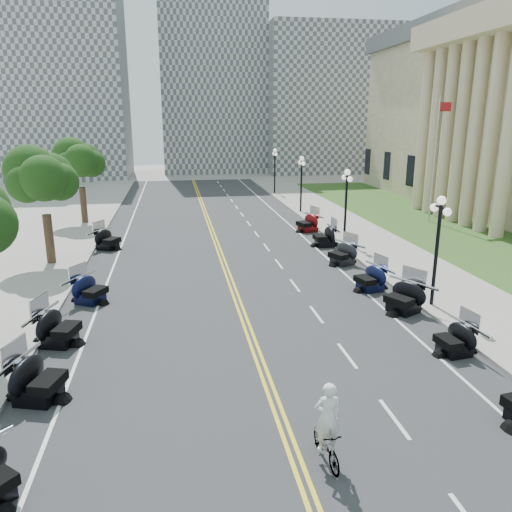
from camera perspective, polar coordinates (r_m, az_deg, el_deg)
name	(u,v)px	position (r m, az deg, el deg)	size (l,w,h in m)	color
ground	(260,362)	(17.96, 0.48, -12.07)	(160.00, 160.00, 0.00)	gray
road	(229,277)	(27.14, -3.13, -2.39)	(16.00, 90.00, 0.01)	#333335
centerline_yellow_a	(227,277)	(27.12, -3.38, -2.39)	(0.12, 90.00, 0.00)	yellow
centerline_yellow_b	(231,277)	(27.15, -2.88, -2.37)	(0.12, 90.00, 0.00)	yellow
edge_line_north	(342,271)	(28.50, 9.77, -1.71)	(0.12, 90.00, 0.00)	white
edge_line_south	(107,283)	(27.24, -16.65, -2.95)	(0.12, 90.00, 0.00)	white
lane_dash_5	(394,419)	(15.51, 15.51, -17.46)	(0.12, 2.00, 0.00)	white
lane_dash_6	(347,355)	(18.71, 10.37, -11.11)	(0.12, 2.00, 0.00)	white
lane_dash_7	(316,314)	(22.17, 6.92, -6.63)	(0.12, 2.00, 0.00)	white
lane_dash_8	(295,285)	(25.79, 4.46, -3.36)	(0.12, 2.00, 0.00)	white
lane_dash_9	(279,264)	(29.51, 2.62, -0.90)	(0.12, 2.00, 0.00)	white
lane_dash_10	(266,247)	(33.29, 1.20, 1.01)	(0.12, 2.00, 0.00)	white
lane_dash_11	(257,234)	(37.12, 0.07, 2.52)	(0.12, 2.00, 0.00)	white
lane_dash_12	(249,223)	(40.98, -0.85, 3.75)	(0.12, 2.00, 0.00)	white
lane_dash_13	(242,214)	(44.87, -1.61, 4.76)	(0.12, 2.00, 0.00)	white
lane_dash_14	(236,207)	(48.77, -2.25, 5.62)	(0.12, 2.00, 0.00)	white
lane_dash_15	(232,201)	(52.69, -2.80, 6.34)	(0.12, 2.00, 0.00)	white
lane_dash_16	(228,195)	(56.62, -3.27, 6.97)	(0.12, 2.00, 0.00)	white
lane_dash_17	(224,190)	(60.56, -3.69, 7.51)	(0.12, 2.00, 0.00)	white
lane_dash_18	(221,186)	(64.51, -4.05, 7.99)	(0.12, 2.00, 0.00)	white
lane_dash_19	(218,182)	(68.46, -4.37, 8.41)	(0.12, 2.00, 0.00)	white
sidewalk_north	(410,267)	(30.05, 17.19, -1.17)	(5.00, 90.00, 0.15)	#9E9991
sidewalk_south	(24,286)	(28.07, -24.99, -3.10)	(5.00, 90.00, 0.15)	#9E9991
lawn	(449,233)	(40.16, 21.16, 2.52)	(9.00, 60.00, 0.10)	#356023
distant_block_a	(60,84)	(79.32, -21.52, 17.79)	(18.00, 14.00, 26.00)	gray
distant_block_b	(212,75)	(84.24, -5.05, 19.91)	(16.00, 12.00, 30.00)	gray
distant_block_c	(326,101)	(84.45, 8.03, 17.09)	(20.00, 14.00, 22.00)	gray
street_lamp_2	(436,252)	(23.43, 19.92, 0.42)	(0.50, 1.20, 4.90)	black
street_lamp_3	(346,207)	(34.14, 10.22, 5.57)	(0.50, 1.20, 4.90)	black
street_lamp_4	(301,184)	(45.50, 5.19, 8.16)	(0.50, 1.20, 4.90)	black
street_lamp_5	(275,171)	(57.12, 2.16, 9.67)	(0.50, 1.20, 4.90)	black
flagpole	(434,161)	(43.15, 19.71, 10.15)	(1.10, 0.20, 10.00)	silver
tree_3	(43,184)	(30.77, -23.16, 7.58)	(4.80, 4.80, 9.20)	#235619
tree_4	(80,165)	(42.47, -19.47, 9.76)	(4.80, 4.80, 9.20)	#235619
motorcycle_n_5	(455,337)	(19.64, 21.83, -8.62)	(1.88, 1.88, 1.32)	black
motorcycle_n_6	(404,295)	(22.98, 16.58, -4.34)	(2.22, 2.22, 1.55)	black
motorcycle_n_7	(370,277)	(25.45, 12.95, -2.31)	(2.04, 2.04, 1.43)	black
motorcycle_n_8	(343,252)	(29.66, 9.87, 0.43)	(2.11, 2.11, 1.48)	black
motorcycle_n_9	(325,235)	(33.77, 7.87, 2.38)	(2.18, 2.18, 1.53)	black
motorcycle_n_10	(308,222)	(38.08, 5.91, 3.92)	(2.18, 2.18, 1.53)	#590A0C
motorcycle_s_5	(37,377)	(16.82, -23.76, -12.53)	(2.21, 2.21, 1.55)	black
motorcycle_s_6	(57,326)	(20.38, -21.74, -7.40)	(2.20, 2.20, 1.54)	black
motorcycle_s_7	(89,288)	(24.39, -18.49, -3.48)	(2.07, 2.07, 1.45)	black
motorcycle_s_9	(107,238)	(34.09, -16.63, 1.97)	(2.14, 2.14, 1.49)	black
bicycle	(326,445)	(13.31, 8.04, -20.60)	(0.46, 1.63, 0.98)	#A51414
cyclist_rider	(329,394)	(12.54, 8.29, -15.36)	(0.68, 0.44, 1.85)	white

